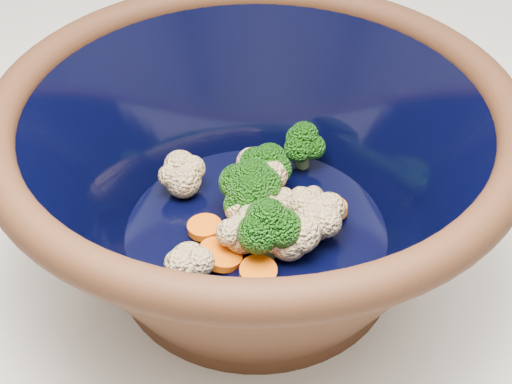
# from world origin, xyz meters

# --- Properties ---
(mixing_bowl) EXTENTS (0.41, 0.41, 0.16)m
(mixing_bowl) POSITION_xyz_m (-0.11, -0.10, 0.99)
(mixing_bowl) COLOR black
(mixing_bowl) RESTS_ON counter
(vegetable_pile) EXTENTS (0.15, 0.17, 0.05)m
(vegetable_pile) POSITION_xyz_m (-0.11, -0.09, 0.96)
(vegetable_pile) COLOR #608442
(vegetable_pile) RESTS_ON mixing_bowl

